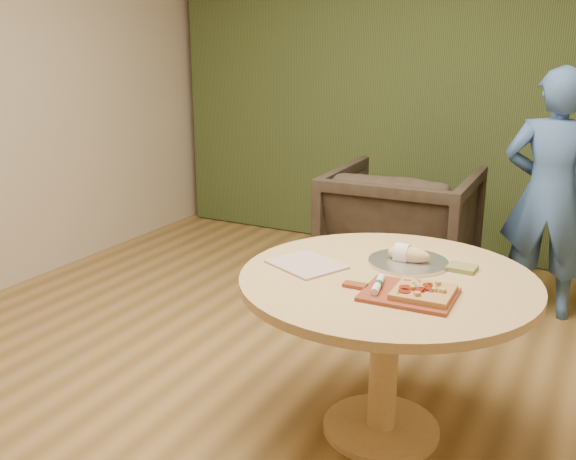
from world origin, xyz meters
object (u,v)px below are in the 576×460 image
(cutlery_roll, at_px, (378,284))
(armchair, at_px, (402,224))
(pedestal_table, at_px, (387,307))
(bread_roll, at_px, (407,254))
(pizza_paddle, at_px, (406,294))
(person_standing, at_px, (549,195))
(serving_tray, at_px, (408,262))
(flatbread_pizza, at_px, (423,292))

(cutlery_roll, relative_size, armchair, 0.20)
(pedestal_table, xyz_separation_m, bread_roll, (0.02, 0.19, 0.18))
(pizza_paddle, height_order, person_standing, person_standing)
(armchair, height_order, person_standing, person_standing)
(pedestal_table, xyz_separation_m, cutlery_roll, (0.02, -0.18, 0.17))
(serving_tray, distance_m, person_standing, 1.60)
(flatbread_pizza, xyz_separation_m, serving_tray, (-0.17, 0.36, -0.02))
(flatbread_pizza, xyz_separation_m, person_standing, (0.24, 1.91, 0.01))
(pizza_paddle, distance_m, flatbread_pizza, 0.07)
(flatbread_pizza, distance_m, cutlery_roll, 0.18)
(flatbread_pizza, bearing_deg, pedestal_table, 139.89)
(pedestal_table, distance_m, cutlery_roll, 0.25)
(armchair, bearing_deg, flatbread_pizza, 108.01)
(bread_roll, bearing_deg, pedestal_table, -95.36)
(pedestal_table, bearing_deg, serving_tray, 82.03)
(serving_tray, bearing_deg, bread_roll, 180.00)
(pizza_paddle, bearing_deg, pedestal_table, 125.82)
(pedestal_table, bearing_deg, bread_roll, 84.64)
(pedestal_table, height_order, person_standing, person_standing)
(cutlery_roll, bearing_deg, flatbread_pizza, -5.96)
(pedestal_table, relative_size, flatbread_pizza, 5.53)
(person_standing, bearing_deg, serving_tray, 71.79)
(cutlery_roll, bearing_deg, pedestal_table, 86.00)
(bread_roll, bearing_deg, flatbread_pizza, -63.16)
(bread_roll, distance_m, person_standing, 1.60)
(bread_roll, bearing_deg, person_standing, 74.84)
(flatbread_pizza, height_order, armchair, armchair)
(serving_tray, height_order, armchair, armchair)
(bread_roll, bearing_deg, pizza_paddle, -72.15)
(pizza_paddle, relative_size, flatbread_pizza, 1.98)
(pedestal_table, bearing_deg, cutlery_roll, -83.25)
(cutlery_roll, distance_m, bread_roll, 0.38)
(serving_tray, xyz_separation_m, armchair, (-0.50, 1.49, -0.27))
(pizza_paddle, height_order, serving_tray, serving_tray)
(flatbread_pizza, relative_size, serving_tray, 0.64)
(flatbread_pizza, bearing_deg, person_standing, 82.93)
(flatbread_pizza, distance_m, armchair, 1.99)
(bread_roll, relative_size, person_standing, 0.12)
(pizza_paddle, xyz_separation_m, cutlery_roll, (-0.11, -0.01, 0.02))
(pizza_paddle, distance_m, person_standing, 1.94)
(flatbread_pizza, distance_m, person_standing, 1.92)
(pedestal_table, height_order, cutlery_roll, cutlery_roll)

